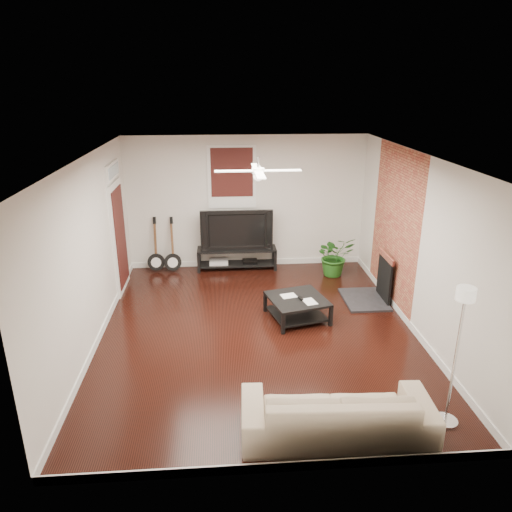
{
  "coord_description": "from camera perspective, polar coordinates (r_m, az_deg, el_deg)",
  "views": [
    {
      "loc": [
        -0.56,
        -6.88,
        3.81
      ],
      "look_at": [
        0.0,
        0.4,
        1.15
      ],
      "focal_mm": 33.73,
      "sensor_mm": 36.0,
      "label": 1
    }
  ],
  "objects": [
    {
      "name": "room",
      "position": [
        7.31,
        0.24,
        0.77
      ],
      "size": [
        5.01,
        6.01,
        2.81
      ],
      "color": "black",
      "rests_on": "ground"
    },
    {
      "name": "brick_accent",
      "position": [
        8.78,
        16.13,
        3.3
      ],
      "size": [
        0.02,
        2.2,
        2.8
      ],
      "primitive_type": "cube",
      "color": "#A14233",
      "rests_on": "floor"
    },
    {
      "name": "fireplace",
      "position": [
        8.99,
        13.83,
        -2.46
      ],
      "size": [
        0.8,
        1.1,
        0.92
      ],
      "primitive_type": "cube",
      "color": "black",
      "rests_on": "floor"
    },
    {
      "name": "window_back",
      "position": [
        10.02,
        -2.87,
        9.31
      ],
      "size": [
        1.0,
        0.06,
        1.3
      ],
      "primitive_type": "cube",
      "color": "#34100E",
      "rests_on": "wall_back"
    },
    {
      "name": "door_left",
      "position": [
        9.34,
        -15.98,
        3.33
      ],
      "size": [
        0.08,
        1.0,
        2.5
      ],
      "primitive_type": "cube",
      "color": "white",
      "rests_on": "wall_left"
    },
    {
      "name": "tv_stand",
      "position": [
        10.3,
        -2.28,
        -0.29
      ],
      "size": [
        1.67,
        0.45,
        0.47
      ],
      "primitive_type": "cube",
      "color": "black",
      "rests_on": "floor"
    },
    {
      "name": "tv",
      "position": [
        10.11,
        -2.33,
        3.28
      ],
      "size": [
        1.5,
        0.2,
        0.86
      ],
      "primitive_type": "imported",
      "color": "black",
      "rests_on": "tv_stand"
    },
    {
      "name": "coffee_table",
      "position": [
        8.22,
        4.89,
        -6.18
      ],
      "size": [
        1.09,
        1.09,
        0.38
      ],
      "primitive_type": "cube",
      "rotation": [
        0.0,
        0.0,
        0.25
      ],
      "color": "black",
      "rests_on": "floor"
    },
    {
      "name": "sofa",
      "position": [
        5.76,
        9.56,
        -17.67
      ],
      "size": [
        2.19,
        0.95,
        0.63
      ],
      "primitive_type": "imported",
      "rotation": [
        0.0,
        0.0,
        3.09
      ],
      "color": "tan",
      "rests_on": "floor"
    },
    {
      "name": "floor_lamp",
      "position": [
        5.97,
        22.57,
        -11.11
      ],
      "size": [
        0.3,
        0.3,
        1.75
      ],
      "primitive_type": null,
      "rotation": [
        0.0,
        0.0,
        -0.05
      ],
      "color": "silver",
      "rests_on": "floor"
    },
    {
      "name": "potted_plant",
      "position": [
        10.03,
        9.32,
        0.04
      ],
      "size": [
        0.87,
        0.78,
        0.85
      ],
      "primitive_type": "imported",
      "rotation": [
        0.0,
        0.0,
        0.17
      ],
      "color": "#22601B",
      "rests_on": "floor"
    },
    {
      "name": "guitar_left",
      "position": [
        10.25,
        -11.89,
        1.25
      ],
      "size": [
        0.36,
        0.26,
        1.17
      ],
      "primitive_type": null,
      "rotation": [
        0.0,
        0.0,
        0.01
      ],
      "color": "black",
      "rests_on": "floor"
    },
    {
      "name": "guitar_right",
      "position": [
        10.18,
        -9.96,
        1.25
      ],
      "size": [
        0.39,
        0.29,
        1.17
      ],
      "primitive_type": null,
      "rotation": [
        0.0,
        0.0,
        0.11
      ],
      "color": "black",
      "rests_on": "floor"
    },
    {
      "name": "ceiling_fan",
      "position": [
        7.0,
        0.25,
        10.07
      ],
      "size": [
        1.24,
        1.24,
        0.32
      ],
      "primitive_type": null,
      "color": "white",
      "rests_on": "ceiling"
    }
  ]
}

